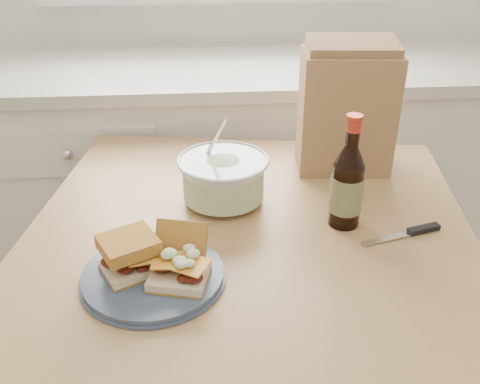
{
  "coord_description": "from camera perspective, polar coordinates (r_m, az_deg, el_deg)",
  "views": [
    {
      "loc": [
        -0.08,
        -0.16,
        1.47
      ],
      "look_at": [
        -0.0,
        0.85,
        0.9
      ],
      "focal_mm": 40.0,
      "sensor_mm": 36.0,
      "label": 1
    }
  ],
  "objects": [
    {
      "name": "cabinet_run",
      "position": [
        2.11,
        -1.76,
        1.32
      ],
      "size": [
        2.5,
        0.64,
        0.94
      ],
      "color": "white",
      "rests_on": "ground"
    },
    {
      "name": "sandwich_left",
      "position": [
        1.03,
        -11.7,
        -6.54
      ],
      "size": [
        0.13,
        0.13,
        0.07
      ],
      "rotation": [
        0.0,
        0.0,
        0.48
      ],
      "color": "beige",
      "rests_on": "plate"
    },
    {
      "name": "knife",
      "position": [
        1.22,
        18.1,
        -4.02
      ],
      "size": [
        0.19,
        0.07,
        0.01
      ],
      "rotation": [
        0.0,
        0.0,
        0.27
      ],
      "color": "silver",
      "rests_on": "dining_table"
    },
    {
      "name": "beer_bottle",
      "position": [
        1.17,
        11.36,
        0.72
      ],
      "size": [
        0.07,
        0.07,
        0.26
      ],
      "rotation": [
        0.0,
        0.0,
        0.3
      ],
      "color": "black",
      "rests_on": "dining_table"
    },
    {
      "name": "paper_bag",
      "position": [
        1.42,
        11.24,
        8.41
      ],
      "size": [
        0.25,
        0.17,
        0.31
      ],
      "primitive_type": "cube",
      "rotation": [
        0.0,
        0.0,
        -0.09
      ],
      "color": "#977249",
      "rests_on": "dining_table"
    },
    {
      "name": "coleslaw_bowl",
      "position": [
        1.26,
        -1.78,
        1.23
      ],
      "size": [
        0.21,
        0.21,
        0.21
      ],
      "color": "silver",
      "rests_on": "dining_table"
    },
    {
      "name": "plate",
      "position": [
        1.05,
        -9.23,
        -8.79
      ],
      "size": [
        0.27,
        0.27,
        0.02
      ],
      "primitive_type": "cylinder",
      "color": "#3C4A61",
      "rests_on": "dining_table"
    },
    {
      "name": "sandwich_right",
      "position": [
        1.01,
        -6.47,
        -7.28
      ],
      "size": [
        0.12,
        0.16,
        0.09
      ],
      "rotation": [
        0.0,
        0.0,
        -0.24
      ],
      "color": "beige",
      "rests_on": "plate"
    },
    {
      "name": "dining_table",
      "position": [
        1.25,
        0.94,
        -8.67
      ],
      "size": [
        1.12,
        1.12,
        0.82
      ],
      "rotation": [
        0.0,
        0.0,
        -0.16
      ],
      "color": "tan",
      "rests_on": "ground"
    }
  ]
}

